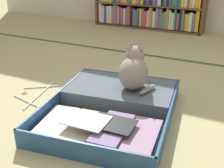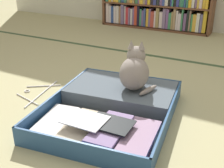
% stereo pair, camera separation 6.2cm
% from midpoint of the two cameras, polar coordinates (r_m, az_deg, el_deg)
% --- Properties ---
extents(ground_plane, '(10.00, 10.00, 0.00)m').
position_cam_midpoint_polar(ground_plane, '(1.80, 1.05, -5.46)').
color(ground_plane, tan).
extents(tatami_border, '(4.80, 0.05, 0.00)m').
position_cam_midpoint_polar(tatami_border, '(2.78, 11.96, 5.05)').
color(tatami_border, '#394F31').
rests_on(tatami_border, ground_plane).
extents(open_suitcase, '(0.82, 0.97, 0.11)m').
position_cam_midpoint_polar(open_suitcase, '(1.77, 1.56, -4.19)').
color(open_suitcase, navy).
rests_on(open_suitcase, ground_plane).
extents(black_cat, '(0.26, 0.27, 0.30)m').
position_cam_midpoint_polar(black_cat, '(1.81, 5.57, 2.60)').
color(black_cat, gray).
rests_on(black_cat, open_suitcase).
extents(clothes_hanger, '(0.27, 0.44, 0.01)m').
position_cam_midpoint_polar(clothes_hanger, '(2.08, -13.87, -1.66)').
color(clothes_hanger, silver).
rests_on(clothes_hanger, ground_plane).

